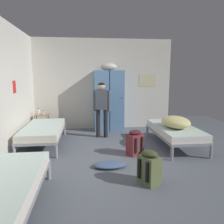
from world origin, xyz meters
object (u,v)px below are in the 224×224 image
backpack_olive (150,168)px  clothes_pile_denim (110,165)px  locker_bank (109,99)px  person_traveler (102,105)px  water_bottle (39,112)px  lotion_bottle (44,113)px  bedding_heap (176,122)px  bed_right (175,131)px  shelf_unit (42,122)px  bed_left_rear (43,130)px  bed_left_front (0,187)px  backpack_maroon (135,143)px

backpack_olive → clothes_pile_denim: size_ratio=0.92×
locker_bank → person_traveler: (-0.28, -0.80, -0.06)m
water_bottle → person_traveler: bearing=-18.9°
locker_bank → lotion_bottle: bearing=-172.8°
bedding_heap → water_bottle: water_bottle is taller
bed_right → clothes_pile_denim: bearing=-147.0°
shelf_unit → water_bottle: water_bottle is taller
bed_left_rear → bedding_heap: bedding_heap is taller
bed_left_rear → bed_left_front: 2.82m
lotion_bottle → backpack_olive: (2.22, -3.33, -0.37)m
locker_bank → bed_left_front: (-1.76, -4.17, -0.59)m
water_bottle → bed_left_front: bearing=-85.3°
lotion_bottle → backpack_maroon: size_ratio=0.25×
shelf_unit → bed_right: (3.44, -1.57, 0.04)m
bed_right → locker_bank: bearing=128.8°
locker_bank → backpack_maroon: size_ratio=3.76×
bed_left_rear → backpack_maroon: bearing=-23.6°
bed_right → clothes_pile_denim: bed_right is taller
bedding_heap → lotion_bottle: bedding_heap is taller
bedding_heap → backpack_olive: (-1.11, -1.69, -0.36)m
shelf_unit → clothes_pile_denim: bearing=-57.2°
backpack_olive → shelf_unit: bearing=124.2°
lotion_bottle → water_bottle: bearing=158.2°
water_bottle → lotion_bottle: size_ratio=1.45×
bedding_heap → lotion_bottle: (-3.33, 1.65, 0.01)m
bed_left_rear → bedding_heap: (3.15, -0.54, 0.24)m
bed_left_front → bed_right: bearing=37.0°
bedding_heap → bed_right: bearing=73.4°
bed_left_rear → bed_left_front: (0.00, -2.82, 0.00)m
locker_bank → bedding_heap: 2.37m
water_bottle → backpack_maroon: water_bottle is taller
backpack_olive → bedding_heap: bearing=56.7°
water_bottle → backpack_olive: 4.16m
bed_right → backpack_maroon: backpack_maroon is taller
lotion_bottle → clothes_pile_denim: lotion_bottle is taller
locker_bank → bedding_heap: size_ratio=2.42×
person_traveler → backpack_olive: person_traveler is taller
bed_right → backpack_olive: bearing=-122.4°
water_bottle → backpack_olive: water_bottle is taller
backpack_olive → clothes_pile_denim: bearing=129.1°
bed_right → backpack_maroon: size_ratio=3.45×
bed_left_rear → bed_right: 3.21m
locker_bank → bed_left_rear: (-1.76, -1.36, -0.59)m
bed_left_rear → bed_right: (3.19, -0.42, 0.00)m
shelf_unit → clothes_pile_denim: shelf_unit is taller
bed_left_rear → water_bottle: water_bottle is taller
shelf_unit → bed_right: 3.78m
bedding_heap → water_bottle: size_ratio=4.31×
shelf_unit → bed_left_front: bearing=-86.4°
locker_bank → clothes_pile_denim: (-0.29, -2.88, -0.92)m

